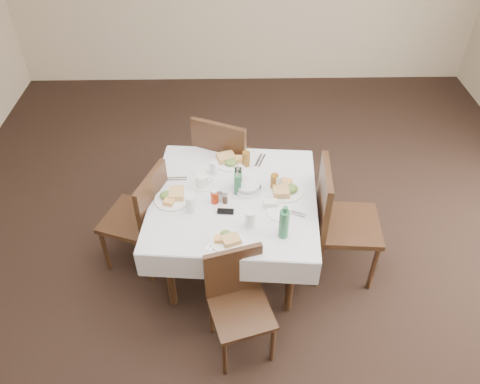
{
  "coord_description": "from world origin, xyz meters",
  "views": [
    {
      "loc": [
        -0.2,
        -2.5,
        3.13
      ],
      "look_at": [
        -0.14,
        0.16,
        0.8
      ],
      "focal_mm": 35.0,
      "sensor_mm": 36.0,
      "label": 1
    }
  ],
  "objects": [
    {
      "name": "meal_south",
      "position": [
        -0.24,
        -0.31,
        0.78
      ],
      "size": [
        0.23,
        0.23,
        0.05
      ],
      "color": "white",
      "rests_on": "dining_table"
    },
    {
      "name": "chair_north",
      "position": [
        -0.26,
        0.85,
        0.59
      ],
      "size": [
        0.65,
        0.65,
        1.04
      ],
      "color": "black",
      "rests_on": "ground"
    },
    {
      "name": "iced_tea_a",
      "position": [
        -0.08,
        0.53,
        0.83
      ],
      "size": [
        0.06,
        0.06,
        0.13
      ],
      "color": "brown",
      "rests_on": "dining_table"
    },
    {
      "name": "iced_tea_b",
      "position": [
        0.12,
        0.24,
        0.83
      ],
      "size": [
        0.06,
        0.06,
        0.13
      ],
      "color": "brown",
      "rests_on": "dining_table"
    },
    {
      "name": "green_bottle",
      "position": [
        0.15,
        -0.27,
        0.88
      ],
      "size": [
        0.07,
        0.07,
        0.27
      ],
      "color": "#2B7046",
      "rests_on": "dining_table"
    },
    {
      "name": "cutlery_n",
      "position": [
        0.03,
        0.59,
        0.77
      ],
      "size": [
        0.1,
        0.19,
        0.01
      ],
      "color": "silver",
      "rests_on": "dining_table"
    },
    {
      "name": "cutlery_w",
      "position": [
        -0.65,
        0.36,
        0.77
      ],
      "size": [
        0.19,
        0.05,
        0.01
      ],
      "color": "silver",
      "rests_on": "dining_table"
    },
    {
      "name": "oil_cruet_green",
      "position": [
        -0.16,
        0.19,
        0.86
      ],
      "size": [
        0.05,
        0.05,
        0.22
      ],
      "color": "#2B7046",
      "rests_on": "dining_table"
    },
    {
      "name": "cutlery_e",
      "position": [
        0.25,
        -0.05,
        0.77
      ],
      "size": [
        0.18,
        0.1,
        0.01
      ],
      "color": "silver",
      "rests_on": "dining_table"
    },
    {
      "name": "meal_east",
      "position": [
        0.2,
        0.2,
        0.79
      ],
      "size": [
        0.29,
        0.29,
        0.06
      ],
      "color": "white",
      "rests_on": "dining_table"
    },
    {
      "name": "oil_cruet_dark",
      "position": [
        -0.15,
        0.26,
        0.86
      ],
      "size": [
        0.05,
        0.05,
        0.22
      ],
      "color": "black",
      "rests_on": "dining_table"
    },
    {
      "name": "salt_shaker",
      "position": [
        -0.29,
        0.1,
        0.8
      ],
      "size": [
        0.04,
        0.04,
        0.08
      ],
      "color": "white",
      "rests_on": "dining_table"
    },
    {
      "name": "meal_west",
      "position": [
        -0.65,
        0.13,
        0.79
      ],
      "size": [
        0.27,
        0.27,
        0.06
      ],
      "color": "white",
      "rests_on": "dining_table"
    },
    {
      "name": "dining_table",
      "position": [
        -0.19,
        0.15,
        0.68
      ],
      "size": [
        1.36,
        1.36,
        0.76
      ],
      "color": "black",
      "rests_on": "ground"
    },
    {
      "name": "pepper_shaker",
      "position": [
        -0.26,
        0.08,
        0.8
      ],
      "size": [
        0.04,
        0.04,
        0.08
      ],
      "color": "#412B1C",
      "rests_on": "dining_table"
    },
    {
      "name": "chair_east",
      "position": [
        0.61,
        0.09,
        0.59
      ],
      "size": [
        0.53,
        0.53,
        1.04
      ],
      "color": "black",
      "rests_on": "ground"
    },
    {
      "name": "ground_plane",
      "position": [
        0.0,
        0.0,
        0.0
      ],
      "size": [
        7.0,
        7.0,
        0.0
      ],
      "primitive_type": "plane",
      "color": "black"
    },
    {
      "name": "ketchup_bottle",
      "position": [
        -0.33,
        0.08,
        0.82
      ],
      "size": [
        0.05,
        0.05,
        0.12
      ],
      "color": "#9E2305",
      "rests_on": "dining_table"
    },
    {
      "name": "cutlery_s",
      "position": [
        -0.33,
        -0.32,
        0.77
      ],
      "size": [
        0.12,
        0.18,
        0.01
      ],
      "color": "silver",
      "rests_on": "dining_table"
    },
    {
      "name": "sunglasses",
      "position": [
        -0.25,
        -0.03,
        0.78
      ],
      "size": [
        0.12,
        0.05,
        0.03
      ],
      "color": "black",
      "rests_on": "dining_table"
    },
    {
      "name": "chair_west",
      "position": [
        -0.91,
        0.19,
        0.55
      ],
      "size": [
        0.58,
        0.58,
        0.97
      ],
      "color": "black",
      "rests_on": "ground"
    },
    {
      "name": "coffee_mug",
      "position": [
        -0.43,
        0.27,
        0.81
      ],
      "size": [
        0.16,
        0.15,
        0.11
      ],
      "color": "white",
      "rests_on": "dining_table"
    },
    {
      "name": "water_n",
      "position": [
        -0.34,
        0.44,
        0.82
      ],
      "size": [
        0.06,
        0.06,
        0.11
      ],
      "color": "silver",
      "rests_on": "dining_table"
    },
    {
      "name": "bread_basket",
      "position": [
        -0.08,
        0.22,
        0.79
      ],
      "size": [
        0.2,
        0.2,
        0.07
      ],
      "color": "silver",
      "rests_on": "dining_table"
    },
    {
      "name": "sugar_caddy",
      "position": [
        0.08,
        0.03,
        0.79
      ],
      "size": [
        0.1,
        0.06,
        0.05
      ],
      "color": "white",
      "rests_on": "dining_table"
    },
    {
      "name": "side_plate_a",
      "position": [
        -0.46,
        0.48,
        0.77
      ],
      "size": [
        0.16,
        0.16,
        0.01
      ],
      "color": "white",
      "rests_on": "dining_table"
    },
    {
      "name": "water_s",
      "position": [
        -0.08,
        -0.17,
        0.83
      ],
      "size": [
        0.07,
        0.07,
        0.14
      ],
      "color": "silver",
      "rests_on": "dining_table"
    },
    {
      "name": "chair_south",
      "position": [
        -0.17,
        -0.57,
        0.48
      ],
      "size": [
        0.5,
        0.5,
        0.85
      ],
      "color": "black",
      "rests_on": "ground"
    },
    {
      "name": "water_w",
      "position": [
        -0.5,
        -0.0,
        0.83
      ],
      "size": [
        0.07,
        0.07,
        0.14
      ],
      "color": "silver",
      "rests_on": "dining_table"
    },
    {
      "name": "room_shell",
      "position": [
        0.0,
        0.0,
        1.71
      ],
      "size": [
        6.04,
        7.04,
        2.8
      ],
      "color": "#C5B292",
      "rests_on": "ground"
    },
    {
      "name": "water_e",
      "position": [
        0.15,
        0.24,
        0.82
      ],
      "size": [
        0.07,
        0.07,
        0.13
      ],
      "color": "silver",
      "rests_on": "dining_table"
    },
    {
      "name": "side_plate_b",
      "position": [
        0.14,
        -0.04,
        0.77
      ],
      "size": [
        0.18,
        0.18,
        0.01
      ],
      "color": "white",
      "rests_on": "dining_table"
    },
    {
      "name": "meal_north",
      "position": [
        -0.22,
        0.57,
        0.79
      ],
      "size": [
        0.27,
        0.27,
        0.06
      ],
      "color": "white",
      "rests_on": "dining_table"
    }
  ]
}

